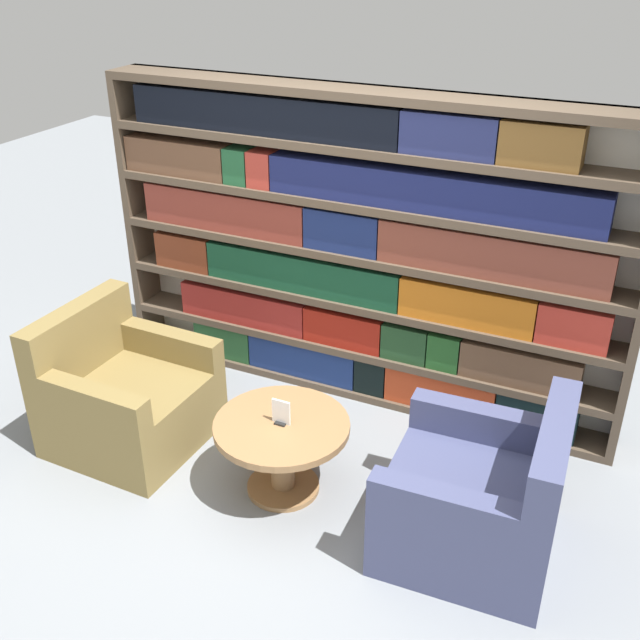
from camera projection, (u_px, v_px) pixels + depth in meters
ground_plane at (264, 505)px, 4.03m from camera, size 14.00×14.00×0.00m
bookshelf at (360, 253)px, 4.61m from camera, size 3.34×0.30×1.97m
armchair_left at (125, 398)px, 4.44m from camera, size 0.83×0.84×0.82m
armchair_right at (479, 501)px, 3.65m from camera, size 0.85×0.85×0.82m
coffee_table at (282, 442)px, 4.01m from camera, size 0.73×0.73×0.44m
table_sign at (281, 414)px, 3.92m from camera, size 0.10×0.06×0.14m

